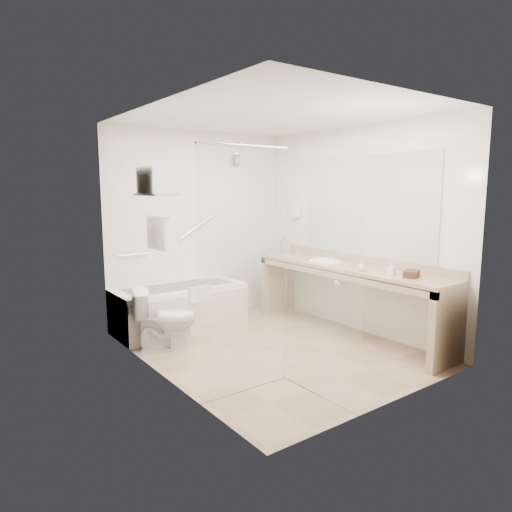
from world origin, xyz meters
TOP-DOWN VIEW (x-y plane):
  - floor at (0.00, 0.00)m, footprint 3.20×3.20m
  - ceiling at (0.00, 0.00)m, footprint 2.60×3.20m
  - wall_back at (0.00, 1.60)m, footprint 2.60×0.10m
  - wall_front at (0.00, -1.60)m, footprint 2.60×0.10m
  - wall_left at (-1.30, 0.00)m, footprint 0.10×3.20m
  - wall_right at (1.30, 0.00)m, footprint 0.10×3.20m
  - bathtub at (-0.50, 1.24)m, footprint 1.60×0.73m
  - grab_bar_short at (-0.95, 1.56)m, footprint 0.40×0.03m
  - grab_bar_long at (-0.05, 1.56)m, footprint 0.53×0.03m
  - shower_enclosure at (-0.63, -0.93)m, footprint 0.96×0.91m
  - towel_shelf at (-1.17, 0.35)m, footprint 0.24×0.55m
  - vanity_counter at (1.02, -0.15)m, footprint 0.55×2.70m
  - sink at (1.05, 0.25)m, footprint 0.40×0.52m
  - faucet at (1.20, 0.25)m, footprint 0.03×0.03m
  - mirror at (1.29, -0.15)m, footprint 0.02×2.00m
  - hairdryer_unit at (1.25, 1.05)m, footprint 0.08×0.10m
  - toilet at (-0.95, 0.70)m, footprint 0.78×0.62m
  - amenity_basket at (1.02, -1.03)m, footprint 0.24×0.20m
  - soap_bottle_a at (0.93, -0.85)m, footprint 0.09×0.15m
  - soap_bottle_b at (0.88, -0.49)m, footprint 0.11×0.13m
  - water_bottle_left at (0.89, 0.94)m, footprint 0.06×0.06m
  - water_bottle_mid at (0.97, 1.06)m, footprint 0.06×0.06m
  - water_bottle_right at (1.08, 1.10)m, footprint 0.07×0.07m
  - drinking_glass_near at (1.01, 0.19)m, footprint 0.08×0.08m
  - drinking_glass_far at (0.96, 0.67)m, footprint 0.09×0.09m

SIDE VIEW (x-z plane):
  - floor at x=0.00m, z-range 0.00..0.00m
  - bathtub at x=-0.50m, z-range -0.02..0.57m
  - toilet at x=-0.95m, z-range 0.00..0.67m
  - vanity_counter at x=1.02m, z-range 0.17..1.12m
  - sink at x=1.05m, z-range 0.75..0.89m
  - soap_bottle_a at x=0.93m, z-range 0.85..0.91m
  - amenity_basket at x=1.02m, z-range 0.85..0.92m
  - drinking_glass_near at x=1.01m, z-range 0.85..0.93m
  - soap_bottle_b at x=0.88m, z-range 0.85..0.93m
  - drinking_glass_far at x=0.96m, z-range 0.85..0.94m
  - faucet at x=1.20m, z-range 0.86..1.00m
  - water_bottle_left at x=0.89m, z-range 0.84..1.03m
  - water_bottle_mid at x=0.97m, z-range 0.84..1.03m
  - grab_bar_short at x=-0.95m, z-range 0.93..0.96m
  - water_bottle_right at x=1.08m, z-range 0.84..1.06m
  - shower_enclosure at x=-0.63m, z-range 0.01..2.12m
  - wall_back at x=0.00m, z-range 0.00..2.50m
  - wall_front at x=0.00m, z-range 0.00..2.50m
  - wall_left at x=-1.30m, z-range 0.00..2.50m
  - wall_right at x=1.30m, z-range 0.00..2.50m
  - grab_bar_long at x=-0.05m, z-range 1.09..1.41m
  - hairdryer_unit at x=1.25m, z-range 1.36..1.54m
  - mirror at x=1.29m, z-range 0.95..2.15m
  - towel_shelf at x=-1.17m, z-range 1.35..2.16m
  - ceiling at x=0.00m, z-range 2.45..2.55m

